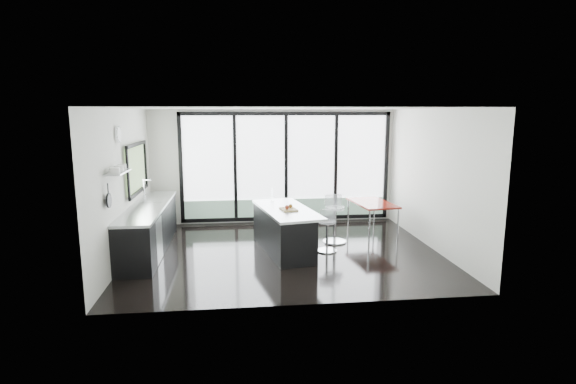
{
  "coord_description": "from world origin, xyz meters",
  "views": [
    {
      "loc": [
        -0.92,
        -8.5,
        2.73
      ],
      "look_at": [
        0.1,
        0.3,
        1.15
      ],
      "focal_mm": 28.0,
      "sensor_mm": 36.0,
      "label": 1
    }
  ],
  "objects": [
    {
      "name": "bar_stool_far",
      "position": [
        1.12,
        0.53,
        0.39
      ],
      "size": [
        0.5,
        0.5,
        0.78
      ],
      "primitive_type": "cylinder",
      "rotation": [
        0.0,
        0.0,
        0.02
      ],
      "color": "silver",
      "rests_on": "floor"
    },
    {
      "name": "wall_right",
      "position": [
        3.0,
        0.0,
        1.4
      ],
      "size": [
        0.0,
        5.0,
        2.8
      ],
      "primitive_type": "cube",
      "color": "beige",
      "rests_on": "ground"
    },
    {
      "name": "wall_front",
      "position": [
        0.0,
        -2.5,
        1.4
      ],
      "size": [
        6.0,
        0.0,
        2.8
      ],
      "primitive_type": "cube",
      "color": "beige",
      "rests_on": "ground"
    },
    {
      "name": "wall_back",
      "position": [
        0.27,
        2.47,
        1.27
      ],
      "size": [
        6.0,
        0.09,
        2.8
      ],
      "color": "beige",
      "rests_on": "ground"
    },
    {
      "name": "bar_stool_near",
      "position": [
        0.84,
        -0.06,
        0.31
      ],
      "size": [
        0.48,
        0.48,
        0.63
      ],
      "primitive_type": "cylinder",
      "rotation": [
        0.0,
        0.0,
        -0.24
      ],
      "color": "silver",
      "rests_on": "floor"
    },
    {
      "name": "island",
      "position": [
        -0.03,
        0.05,
        0.44
      ],
      "size": [
        1.27,
        2.24,
        1.12
      ],
      "color": "black",
      "rests_on": "floor"
    },
    {
      "name": "wall_left",
      "position": [
        -2.97,
        0.27,
        1.56
      ],
      "size": [
        0.26,
        5.0,
        2.8
      ],
      "color": "beige",
      "rests_on": "ground"
    },
    {
      "name": "ceiling",
      "position": [
        0.0,
        0.0,
        2.8
      ],
      "size": [
        6.0,
        5.0,
        0.0
      ],
      "primitive_type": "cube",
      "color": "white",
      "rests_on": "wall_back"
    },
    {
      "name": "red_table",
      "position": [
        2.13,
        1.17,
        0.36
      ],
      "size": [
        0.93,
        1.43,
        0.72
      ],
      "primitive_type": "cube",
      "rotation": [
        0.0,
        0.0,
        0.12
      ],
      "color": "maroon",
      "rests_on": "floor"
    },
    {
      "name": "floor",
      "position": [
        0.0,
        0.0,
        0.0
      ],
      "size": [
        6.0,
        5.0,
        0.0
      ],
      "primitive_type": "cube",
      "color": "black",
      "rests_on": "ground"
    },
    {
      "name": "counter_cabinets",
      "position": [
        -2.67,
        0.4,
        0.46
      ],
      "size": [
        0.69,
        3.24,
        1.36
      ],
      "color": "black",
      "rests_on": "floor"
    }
  ]
}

